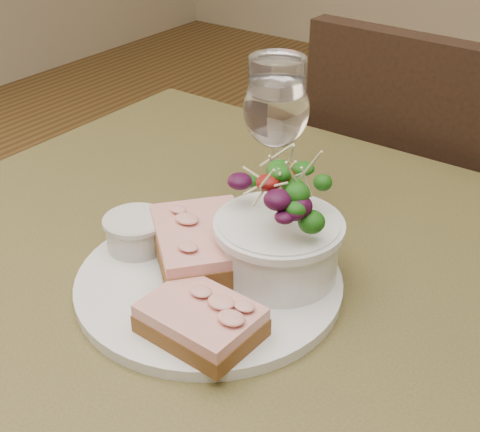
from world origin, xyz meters
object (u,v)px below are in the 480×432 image
Objects in this scene: cafe_table at (208,347)px; wine_glass at (276,114)px; salad_bowl at (279,223)px; chair_far at (434,322)px; ramekin at (136,231)px; sandwich_back at (203,243)px; dinner_plate at (209,282)px; sandwich_front at (201,320)px.

wine_glass is at bearing 96.97° from cafe_table.
cafe_table is at bearing -154.21° from salad_bowl.
cafe_table is 0.19m from salad_bowl.
ramekin is at bearing 79.00° from chair_far.
salad_bowl is 0.73× the size of wine_glass.
sandwich_back is (-0.00, 0.00, 0.14)m from cafe_table.
ramekin is at bearing -109.48° from wine_glass.
dinner_plate is 0.10m from salad_bowl.
salad_bowl is at bearing 25.79° from cafe_table.
cafe_table is 0.28m from wine_glass.
ramekin reaches higher than dinner_plate.
cafe_table is 4.57× the size of wine_glass.
sandwich_back is (-0.07, 0.09, 0.01)m from sandwich_front.
sandwich_front is at bearing -25.55° from ramekin.
chair_far is at bearing 90.02° from salad_bowl.
dinner_plate is at bearing -78.23° from wine_glass.
salad_bowl is at bearing 18.38° from ramekin.
salad_bowl is (0.00, 0.12, 0.04)m from sandwich_front.
wine_glass is (-0.02, 0.16, 0.09)m from sandwich_back.
cafe_table is at bearing 138.17° from dinner_plate.
sandwich_back is at bearing 130.19° from sandwich_front.
cafe_table is 0.17m from sandwich_front.
dinner_plate is 2.58× the size of sandwich_front.
chair_far reaches higher than ramekin.
dinner_plate is 0.04m from sandwich_back.
sandwich_back is at bearing -84.33° from wine_glass.
sandwich_back is at bearing -156.56° from salad_bowl.
wine_glass is at bearing 101.77° from dinner_plate.
sandwich_back is (-0.07, -0.63, 0.49)m from chair_far.
sandwich_front is at bearing -56.27° from dinner_plate.
wine_glass reaches higher than sandwich_front.
sandwich_front is (0.05, -0.07, 0.02)m from dinner_plate.
dinner_plate is at bearing 126.17° from sandwich_front.
sandwich_front is 0.67× the size of sandwich_back.
sandwich_front is at bearing -12.00° from sandwich_back.
wine_glass is at bearing 111.33° from sandwich_front.
ramekin is (-0.10, -0.00, 0.03)m from dinner_plate.
sandwich_front is (-0.00, -0.71, 0.48)m from chair_far.
ramekin reaches higher than cafe_table.
ramekin is (-0.08, -0.02, -0.01)m from sandwich_back.
wine_glass is (-0.08, 0.24, 0.10)m from sandwich_front.
dinner_plate is 1.72× the size of sandwich_back.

